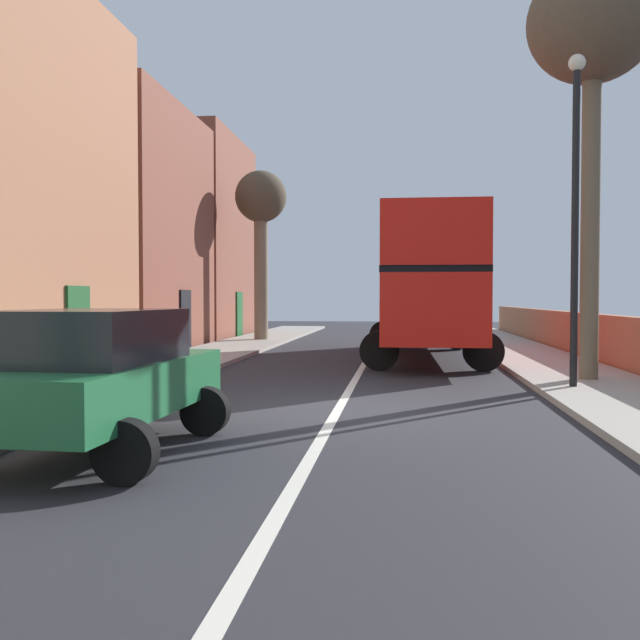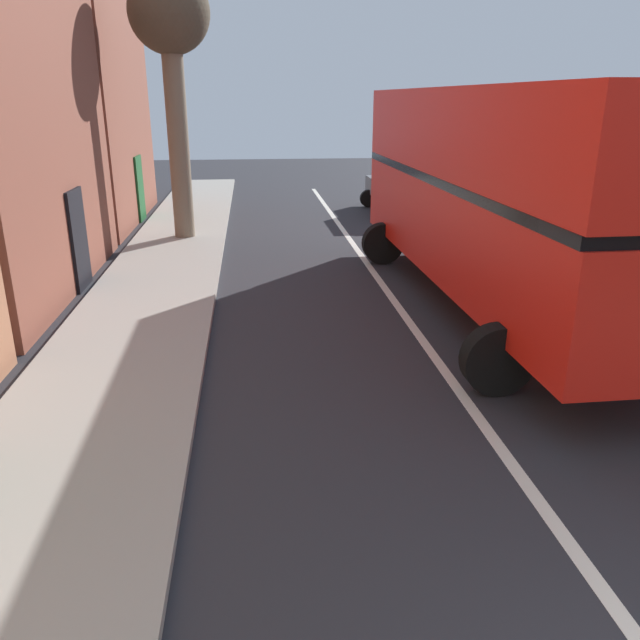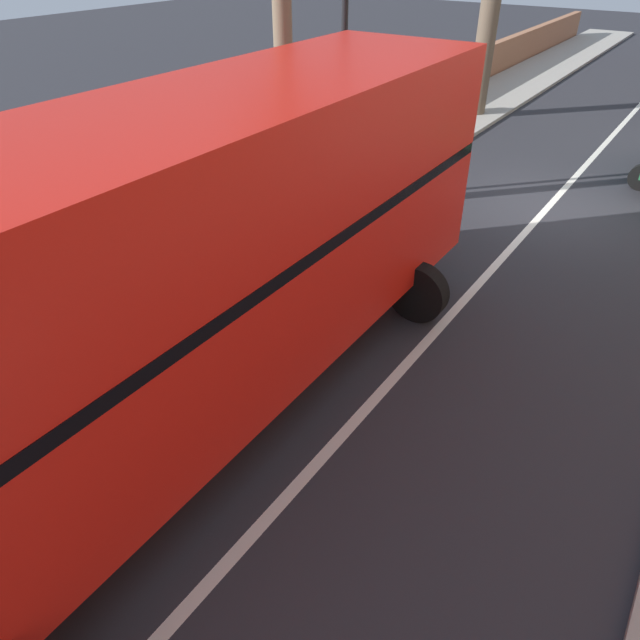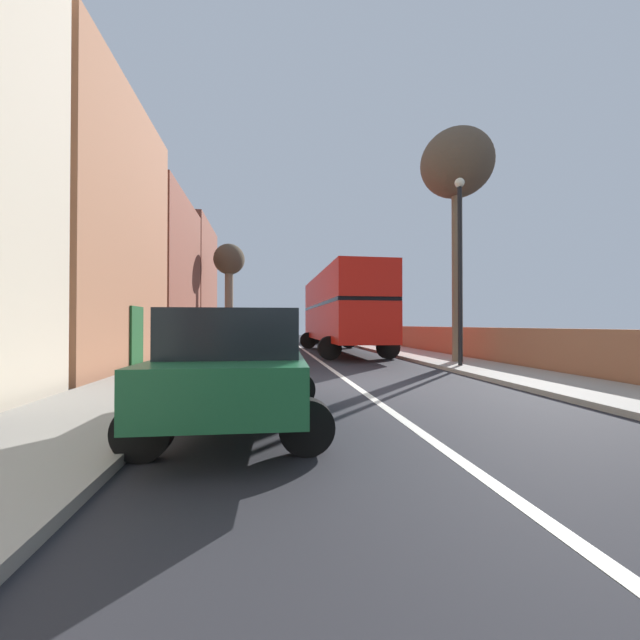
# 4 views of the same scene
# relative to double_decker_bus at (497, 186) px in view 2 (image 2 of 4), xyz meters

# --- Properties ---
(double_decker_bus) EXTENTS (3.66, 10.80, 4.06)m
(double_decker_bus) POSITION_rel_double_decker_bus_xyz_m (0.00, 0.00, 0.00)
(double_decker_bus) COLOR red
(double_decker_bus) RESTS_ON ground
(parked_car_grey_right_3) EXTENTS (2.49, 4.47, 1.58)m
(parked_car_grey_right_3) POSITION_rel_double_decker_bus_xyz_m (0.80, 10.64, -1.44)
(parked_car_grey_right_3) COLOR slate
(parked_car_grey_right_3) RESTS_ON ground
(street_tree_left_0) EXTENTS (2.11, 2.11, 6.91)m
(street_tree_left_0) POSITION_rel_double_decker_bus_xyz_m (-6.44, 6.90, 3.13)
(street_tree_left_0) COLOR #7A6B56
(street_tree_left_0) RESTS_ON sidewalk_left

